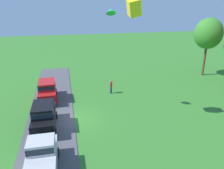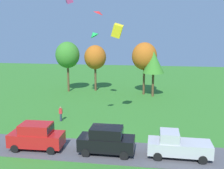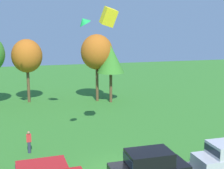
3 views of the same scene
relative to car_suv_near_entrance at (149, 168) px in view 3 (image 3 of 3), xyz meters
The scene contains 7 objects.
car_suv_near_entrance is the anchor object (origin of this frame).
person_watching_sky 9.96m from the car_suv_near_entrance, 131.75° to the left, with size 0.36×0.24×1.71m.
tree_far_right 25.42m from the car_suv_near_entrance, 104.46° to the left, with size 3.76×3.76×7.94m.
tree_far_left 23.16m from the car_suv_near_entrance, 84.30° to the left, with size 4.04×4.04×8.52m.
tree_right_of_center 22.00m from the car_suv_near_entrance, 80.08° to the left, with size 3.40×3.40×7.17m.
kite_box_high_left 11.93m from the car_suv_near_entrance, 91.60° to the left, with size 0.93×0.93×1.31m, color yellow.
kite_delta_trailing_tail 11.01m from the car_suv_near_entrance, 110.57° to the left, with size 0.90×0.90×0.44m, color green.
Camera 3 is at (-5.76, -18.33, 9.42)m, focal length 50.00 mm.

